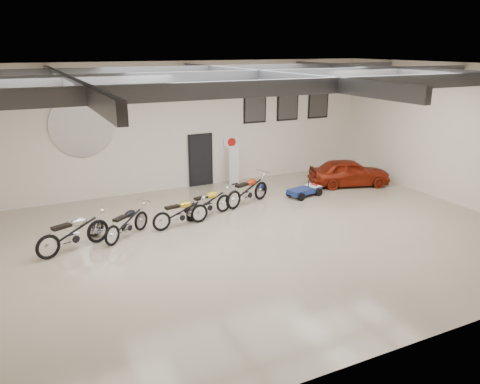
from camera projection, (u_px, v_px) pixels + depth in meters
name	position (u px, v px, depth m)	size (l,w,h in m)	color
floor	(257.00, 237.00, 14.13)	(16.00, 12.00, 0.01)	tan
ceiling	(259.00, 66.00, 12.64)	(16.00, 12.00, 0.01)	slate
back_wall	(187.00, 126.00, 18.54)	(16.00, 0.02, 5.00)	silver
right_wall	(456.00, 135.00, 16.72)	(0.02, 12.00, 5.00)	silver
ceiling_beams	(259.00, 76.00, 12.72)	(15.80, 11.80, 0.32)	#54565B
door	(200.00, 161.00, 19.14)	(0.92, 0.08, 2.10)	black
logo_plaque	(82.00, 126.00, 16.75)	(2.30, 0.06, 1.16)	silver
poster_left	(255.00, 107.00, 19.58)	(1.05, 0.08, 1.35)	black
poster_mid	(288.00, 105.00, 20.25)	(1.05, 0.08, 1.35)	black
poster_right	(318.00, 103.00, 20.91)	(1.05, 0.08, 1.35)	black
oil_sign	(231.00, 142.00, 19.53)	(0.72, 0.10, 0.72)	white
banner_stand	(234.00, 164.00, 19.36)	(0.46, 0.19, 1.71)	white
motorcycle_silver	(73.00, 232.00, 13.07)	(2.17, 0.67, 1.13)	silver
motorcycle_black	(127.00, 222.00, 13.98)	(1.90, 0.59, 0.99)	silver
motorcycle_gold	(181.00, 212.00, 14.84)	(1.91, 0.59, 0.99)	silver
motorcycle_yellow	(208.00, 202.00, 15.72)	(1.95, 0.60, 1.01)	silver
motorcycle_red	(248.00, 190.00, 16.95)	(2.13, 0.66, 1.11)	silver
go_kart	(307.00, 188.00, 18.01)	(1.68, 0.76, 0.61)	navy
vintage_car	(349.00, 172.00, 19.26)	(3.29, 1.33, 1.12)	maroon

